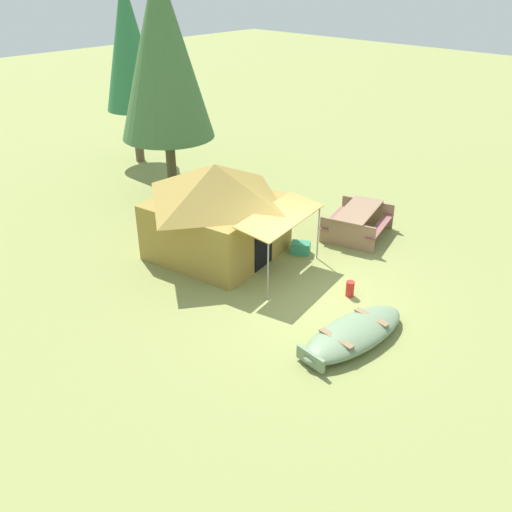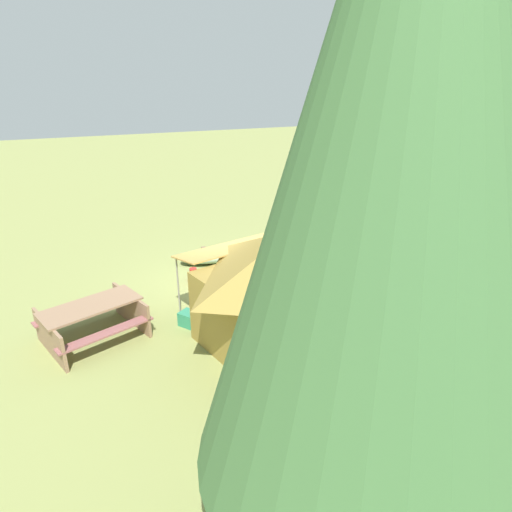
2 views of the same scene
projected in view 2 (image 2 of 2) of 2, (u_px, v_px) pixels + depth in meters
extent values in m
plane|color=#89914E|center=(227.00, 287.00, 11.11)|extent=(80.00, 80.00, 0.00)
ellipsoid|color=slate|center=(224.00, 253.00, 12.82)|extent=(2.82, 1.32, 0.38)
ellipsoid|color=#252D21|center=(224.00, 252.00, 12.81)|extent=(2.59, 1.17, 0.14)
cube|color=olive|center=(207.00, 251.00, 12.58)|extent=(0.22, 0.82, 0.04)
cube|color=olive|center=(241.00, 246.00, 12.96)|extent=(0.22, 0.82, 0.04)
cube|color=slate|center=(262.00, 247.00, 13.26)|extent=(0.14, 0.69, 0.29)
cube|color=olive|center=(289.00, 313.00, 8.33)|extent=(3.28, 3.32, 1.50)
pyramid|color=olive|center=(291.00, 255.00, 7.88)|extent=(3.54, 3.59, 0.95)
cube|color=black|center=(245.00, 292.00, 9.44)|extent=(0.75, 0.16, 1.20)
cube|color=#BE8F45|center=(232.00, 247.00, 9.46)|extent=(2.68, 1.40, 0.17)
cylinder|color=gray|center=(178.00, 289.00, 9.40)|extent=(0.04, 0.04, 1.43)
cylinder|color=gray|center=(262.00, 263.00, 10.74)|extent=(0.04, 0.04, 1.43)
cube|color=#927054|center=(90.00, 306.00, 8.55)|extent=(2.08, 1.32, 0.04)
cube|color=#925755|center=(107.00, 333.00, 8.24)|extent=(1.92, 0.76, 0.04)
cube|color=#925755|center=(80.00, 310.00, 9.12)|extent=(1.92, 0.76, 0.04)
cube|color=#927054|center=(50.00, 339.00, 8.15)|extent=(0.47, 1.51, 0.74)
cube|color=#927054|center=(131.00, 309.00, 9.24)|extent=(0.47, 1.51, 0.74)
cube|color=#2F8C65|center=(191.00, 319.00, 9.25)|extent=(0.53, 0.59, 0.32)
cylinder|color=red|center=(193.00, 275.00, 11.37)|extent=(0.26, 0.26, 0.37)
cone|color=#426D3C|center=(401.00, 153.00, 2.75)|extent=(2.89, 2.89, 5.10)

